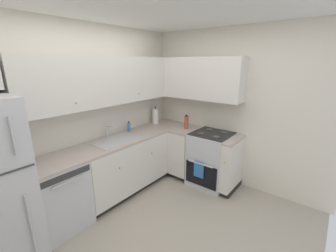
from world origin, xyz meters
name	(u,v)px	position (x,y,z in m)	size (l,w,h in m)	color
ground_plane	(164,241)	(0.00, 0.00, -0.01)	(3.53, 2.96, 0.02)	#A89E8E
wall_back	(82,116)	(0.00, 1.51, 1.26)	(3.63, 0.05, 2.52)	silver
wall_right	(234,110)	(1.79, 0.00, 1.26)	(0.05, 3.06, 2.52)	silver
dishwasher	(58,196)	(-0.61, 1.18, 0.43)	(0.60, 0.63, 0.85)	silver
lower_cabinets_back	(124,166)	(0.43, 1.18, 0.43)	(1.47, 0.62, 0.85)	silver
countertop_back	(122,139)	(0.43, 1.18, 0.87)	(2.67, 0.60, 0.04)	#B7A89E
lower_cabinets_right	(198,156)	(1.47, 0.44, 0.43)	(0.62, 1.13, 0.85)	silver
countertop_right	(199,132)	(1.47, 0.44, 0.87)	(0.60, 1.13, 0.03)	#B7A89E
oven_range	(211,159)	(1.48, 0.20, 0.45)	(0.68, 0.62, 1.04)	silver
upper_cabinets_back	(103,81)	(0.27, 1.32, 1.74)	(2.35, 0.34, 0.67)	silver
upper_cabinets_right	(195,78)	(1.61, 0.65, 1.74)	(0.32, 1.66, 0.67)	silver
sink	(117,143)	(0.32, 1.15, 0.85)	(0.69, 0.40, 0.10)	#B7B7BC
faucet	(108,130)	(0.32, 1.36, 1.01)	(0.07, 0.16, 0.20)	silver
soap_bottle	(129,127)	(0.74, 1.36, 0.96)	(0.05, 0.05, 0.18)	#3F72BF
paper_towel_roll	(155,116)	(1.38, 1.34, 1.03)	(0.11, 0.11, 0.34)	white
oil_bottle	(186,122)	(1.47, 0.70, 1.00)	(0.07, 0.07, 0.25)	#BF4C3F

